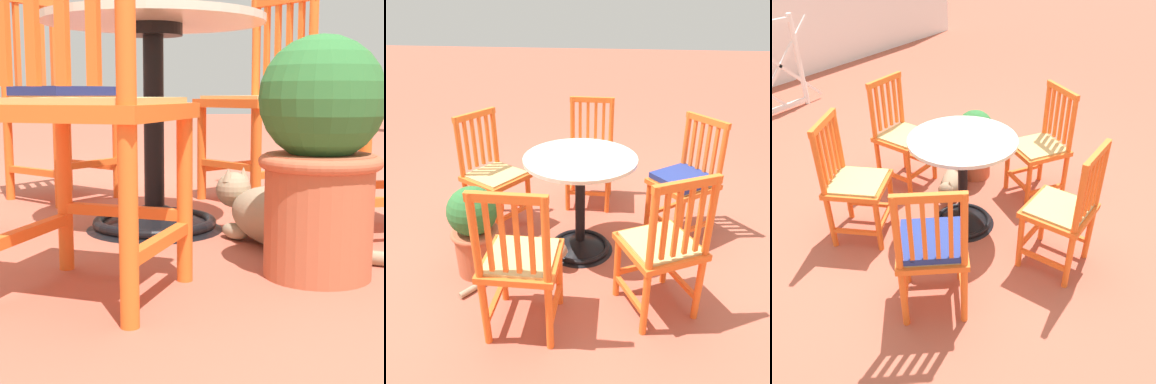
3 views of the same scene
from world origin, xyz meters
The scene contains 10 objects.
ground_plane centered at (0.00, 0.00, 0.00)m, with size 24.00×24.00×0.00m, color #AD5642.
cafe_table centered at (0.08, -0.04, 0.28)m, with size 0.76×0.76×0.73m.
orange_chair_tucked_in centered at (0.09, -0.81, 0.43)m, with size 0.40×0.40×0.91m.
orange_chair_near_fence centered at (0.79, -0.30, 0.43)m, with size 0.55×0.55×0.91m.
orange_chair_at_corner centered at (0.30, 0.75, 0.43)m, with size 0.41×0.41×0.91m.
orange_chair_by_planter centered at (-0.45, 0.52, 0.43)m, with size 0.54×0.54×0.91m.
orange_chair_facing_out centered at (-0.67, -0.36, 0.45)m, with size 0.56×0.56×0.91m.
tabby_cat centered at (0.40, 0.29, 0.10)m, with size 0.64×0.47×0.23m.
terracotta_planter centered at (0.73, 0.29, 0.33)m, with size 0.32×0.32×0.62m.
pet_water_bowl centered at (1.23, -0.64, 0.03)m, with size 0.17×0.17×0.05m, color teal.
Camera 2 is at (-0.21, 2.36, 1.69)m, focal length 36.82 mm.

